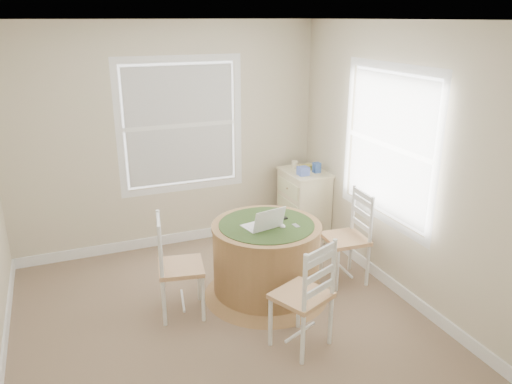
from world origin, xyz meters
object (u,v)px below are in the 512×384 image
chair_left (181,267)px  chair_near (301,295)px  round_table (266,257)px  chair_right (345,238)px  laptop (263,224)px  corner_chest (303,204)px

chair_left → chair_near: size_ratio=1.00×
round_table → chair_left: 0.85m
chair_right → laptop: 0.98m
round_table → chair_near: 0.86m
round_table → chair_near: (-0.06, -0.86, 0.06)m
round_table → chair_right: size_ratio=1.30×
round_table → chair_near: bearing=-95.5°
corner_chest → chair_left: bearing=-149.9°
corner_chest → laptop: bearing=-133.1°
corner_chest → chair_near: bearing=-119.3°
round_table → chair_left: size_ratio=1.30×
chair_left → corner_chest: chair_left is taller
corner_chest → chair_right: bearing=-97.3°
chair_right → corner_chest: size_ratio=1.11×
round_table → chair_right: (0.87, -0.04, 0.06)m
chair_right → laptop: size_ratio=2.51×
chair_left → laptop: 0.85m
chair_left → chair_right: size_ratio=1.00×
chair_left → corner_chest: size_ratio=1.11×
chair_near → chair_right: same height
chair_near → laptop: size_ratio=2.51×
round_table → laptop: size_ratio=3.26×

